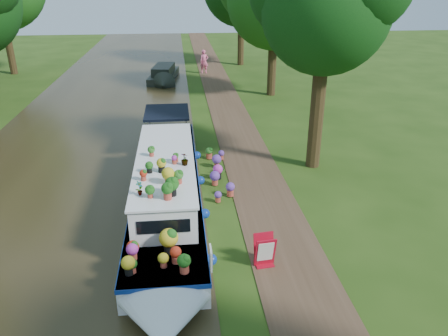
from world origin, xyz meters
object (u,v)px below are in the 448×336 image
plant_boat (166,186)px  pedestrian_pink (204,62)px  second_boat (164,75)px  sandwich_board (265,252)px

plant_boat → pedestrian_pink: size_ratio=7.26×
second_boat → sandwich_board: second_boat is taller
second_boat → plant_boat: bearing=-80.2°
sandwich_board → pedestrian_pink: (0.05, 26.13, 0.52)m
sandwich_board → plant_boat: bearing=120.9°
pedestrian_pink → second_boat: bearing=-151.9°
second_boat → pedestrian_pink: 4.06m
plant_boat → sandwich_board: size_ratio=14.94×
second_boat → sandwich_board: size_ratio=6.75×
pedestrian_pink → sandwich_board: bearing=-98.3°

